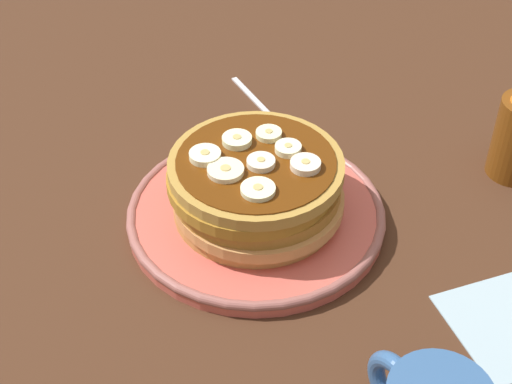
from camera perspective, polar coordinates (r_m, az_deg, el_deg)
ground_plane at (r=80.78cm, az=0.00°, el=-2.94°), size 140.00×140.00×3.00cm
plate at (r=79.12cm, az=0.00°, el=-1.65°), size 26.83×26.83×1.77cm
pancake_stack at (r=76.54cm, az=-0.08°, el=0.42°), size 18.22×17.90×6.57cm
banana_slice_0 at (r=73.97cm, az=0.56°, el=2.28°), size 2.80×2.80×0.86cm
banana_slice_1 at (r=72.94cm, az=-2.26°, el=1.56°), size 3.58×3.58×0.78cm
banana_slice_2 at (r=76.62cm, az=-1.62°, el=3.82°), size 3.03×3.03×0.91cm
banana_slice_3 at (r=75.65cm, az=2.42°, el=3.25°), size 2.67×2.67×0.91cm
banana_slice_4 at (r=70.79cm, az=0.15°, el=0.16°), size 3.30×3.30×0.73cm
banana_slice_5 at (r=77.66cm, az=0.96°, el=4.35°), size 2.67×2.67×0.81cm
banana_slice_6 at (r=73.66cm, az=3.72°, el=2.02°), size 2.99×2.99×0.93cm
banana_slice_7 at (r=74.84cm, az=-3.83°, el=2.72°), size 3.16×3.16×0.91cm
fork at (r=96.38cm, az=0.33°, el=6.54°), size 13.04×2.13×0.50cm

